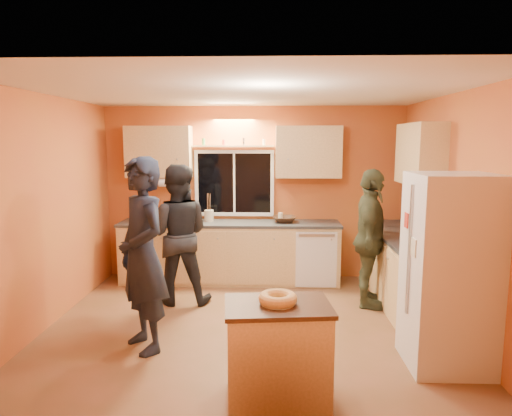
{
  "coord_description": "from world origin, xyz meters",
  "views": [
    {
      "loc": [
        0.25,
        -4.89,
        2.09
      ],
      "look_at": [
        0.08,
        0.4,
        1.3
      ],
      "focal_mm": 32.0,
      "sensor_mm": 36.0,
      "label": 1
    }
  ],
  "objects_px": {
    "island": "(277,351)",
    "person_right": "(370,239)",
    "refrigerator": "(449,272)",
    "person_left": "(143,255)",
    "person_center": "(177,234)"
  },
  "relations": [
    {
      "from": "island",
      "to": "person_right",
      "type": "xyz_separation_m",
      "value": [
        1.19,
        2.18,
        0.46
      ]
    },
    {
      "from": "refrigerator",
      "to": "island",
      "type": "distance_m",
      "value": 1.77
    },
    {
      "from": "refrigerator",
      "to": "person_left",
      "type": "distance_m",
      "value": 2.91
    },
    {
      "from": "refrigerator",
      "to": "person_right",
      "type": "height_order",
      "value": "refrigerator"
    },
    {
      "from": "refrigerator",
      "to": "island",
      "type": "height_order",
      "value": "refrigerator"
    },
    {
      "from": "island",
      "to": "person_left",
      "type": "xyz_separation_m",
      "value": [
        -1.32,
        0.89,
        0.56
      ]
    },
    {
      "from": "person_right",
      "to": "refrigerator",
      "type": "bearing_deg",
      "value": -153.15
    },
    {
      "from": "person_center",
      "to": "person_right",
      "type": "relative_size",
      "value": 1.03
    },
    {
      "from": "island",
      "to": "person_center",
      "type": "relative_size",
      "value": 0.49
    },
    {
      "from": "person_left",
      "to": "person_center",
      "type": "height_order",
      "value": "person_left"
    },
    {
      "from": "refrigerator",
      "to": "person_right",
      "type": "bearing_deg",
      "value": 104.24
    },
    {
      "from": "refrigerator",
      "to": "person_left",
      "type": "bearing_deg",
      "value": 175.09
    },
    {
      "from": "refrigerator",
      "to": "island",
      "type": "bearing_deg",
      "value": -157.95
    },
    {
      "from": "person_center",
      "to": "person_right",
      "type": "xyz_separation_m",
      "value": [
        2.45,
        -0.06,
        -0.02
      ]
    },
    {
      "from": "island",
      "to": "person_center",
      "type": "bearing_deg",
      "value": 113.77
    }
  ]
}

